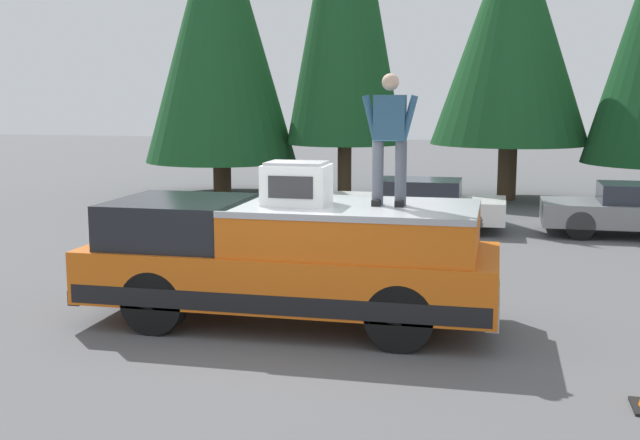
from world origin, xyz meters
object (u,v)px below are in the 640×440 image
compressor_unit (297,183)px  person_on_truck_bed (390,136)px  pickup_truck (291,260)px  parked_car_grey (640,210)px  parked_car_white (415,204)px

compressor_unit → person_on_truck_bed: person_on_truck_bed is taller
pickup_truck → compressor_unit: compressor_unit is taller
parked_car_grey → person_on_truck_bed: bearing=151.2°
compressor_unit → parked_car_white: (8.05, -0.73, -1.35)m
compressor_unit → person_on_truck_bed: size_ratio=0.50×
compressor_unit → parked_car_grey: compressor_unit is taller
pickup_truck → compressor_unit: 1.07m
pickup_truck → compressor_unit: size_ratio=6.60×
parked_car_white → parked_car_grey: bearing=-88.3°
compressor_unit → parked_car_grey: bearing=-34.4°
pickup_truck → parked_car_grey: pickup_truck is taller
pickup_truck → compressor_unit: (-0.12, -0.12, 1.05)m
compressor_unit → person_on_truck_bed: 1.36m
compressor_unit → parked_car_white: size_ratio=0.20×
pickup_truck → parked_car_white: size_ratio=1.35×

